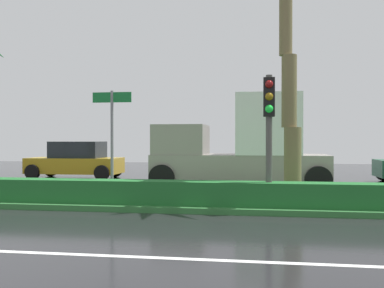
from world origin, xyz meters
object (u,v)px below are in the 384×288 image
street_name_sign (112,130)px  traffic_signal_median_right (269,116)px  car_in_traffic_leading (76,161)px  box_truck_following (242,147)px

street_name_sign → traffic_signal_median_right: bearing=-7.4°
car_in_traffic_leading → box_truck_following: (7.86, -3.15, 0.72)m
traffic_signal_median_right → box_truck_following: 5.59m
traffic_signal_median_right → car_in_traffic_leading: 12.38m
traffic_signal_median_right → box_truck_following: (-0.91, 5.45, -0.85)m
car_in_traffic_leading → traffic_signal_median_right: bearing=135.6°
traffic_signal_median_right → box_truck_following: box_truck_following is taller
car_in_traffic_leading → box_truck_following: size_ratio=0.67×
car_in_traffic_leading → box_truck_following: bearing=158.2°
traffic_signal_median_right → street_name_sign: bearing=172.6°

